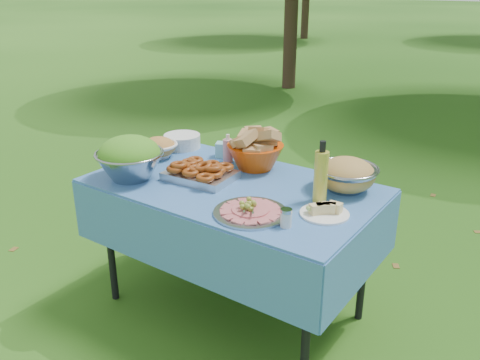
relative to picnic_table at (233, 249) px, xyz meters
The scene contains 14 objects.
ground 0.38m from the picnic_table, ahead, with size 80.00×80.00×0.00m, color #0F3409.
picnic_table is the anchor object (origin of this frame).
salad_bowl 0.74m from the picnic_table, 153.29° to the right, with size 0.35×0.35×0.23m, color #969A9E, non-canonical shape.
pasta_bowl_white 0.75m from the picnic_table, behind, with size 0.22×0.22×0.12m, color white, non-canonical shape.
plate_stack 0.80m from the picnic_table, 153.15° to the left, with size 0.23×0.23×0.08m, color white.
wipes_box 0.60m from the picnic_table, 132.37° to the left, with size 0.10×0.07×0.09m, color #85D2DA.
sanitizer_bottle 0.57m from the picnic_table, 130.26° to the left, with size 0.06×0.06×0.16m, color pink.
bread_bowl 0.55m from the picnic_table, 97.66° to the left, with size 0.31×0.31×0.21m, color #D84508, non-canonical shape.
pasta_bowl_steel 0.73m from the picnic_table, 27.72° to the left, with size 0.31×0.31×0.17m, color #969A9E, non-canonical shape.
fried_tray 0.46m from the picnic_table, 166.88° to the right, with size 0.35×0.25×0.08m, color silver.
charcuterie_platter 0.55m from the picnic_table, 41.41° to the right, with size 0.34×0.34×0.08m, color #A9ABAF.
oil_bottle 0.71m from the picnic_table, ahead, with size 0.07×0.07×0.30m, color gold.
cheese_plate 0.69m from the picnic_table, ahead, with size 0.22×0.22×0.06m, color white.
shaker 0.68m from the picnic_table, 28.91° to the right, with size 0.05×0.05×0.08m, color silver.
Camera 1 is at (1.41, -1.95, 1.76)m, focal length 38.00 mm.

